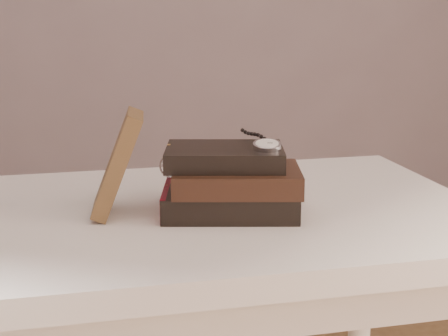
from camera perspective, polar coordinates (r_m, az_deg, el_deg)
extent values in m
cube|color=silver|center=(1.12, -3.63, -4.47)|extent=(1.00, 0.60, 0.04)
cube|color=white|center=(1.14, -3.59, -7.33)|extent=(0.88, 0.49, 0.08)
cylinder|color=white|center=(1.61, 11.41, -13.24)|extent=(0.05, 0.05, 0.71)
cube|color=black|center=(1.09, 0.51, -2.78)|extent=(0.24, 0.19, 0.04)
cube|color=#F7EECA|center=(1.09, 0.65, -2.78)|extent=(0.23, 0.18, 0.03)
cube|color=gold|center=(1.11, -4.87, -2.45)|extent=(0.01, 0.01, 0.04)
cube|color=maroon|center=(1.09, -4.92, -2.78)|extent=(0.04, 0.13, 0.04)
cube|color=black|center=(1.07, 1.09, -0.95)|extent=(0.23, 0.18, 0.04)
cube|color=#F7EECA|center=(1.07, 1.24, -0.95)|extent=(0.22, 0.17, 0.03)
cube|color=gold|center=(1.09, -4.04, -0.68)|extent=(0.01, 0.01, 0.04)
cube|color=black|center=(1.08, 0.04, 0.98)|extent=(0.21, 0.17, 0.03)
cube|color=#F7EECA|center=(1.08, 0.19, 0.98)|extent=(0.20, 0.16, 0.02)
cube|color=gold|center=(1.10, -4.69, 1.20)|extent=(0.01, 0.01, 0.03)
cube|color=#452F1A|center=(1.08, -9.02, 0.40)|extent=(0.10, 0.11, 0.17)
cylinder|color=silver|center=(1.06, 3.68, 1.87)|extent=(0.05, 0.05, 0.02)
cylinder|color=white|center=(1.05, 3.68, 2.08)|extent=(0.04, 0.04, 0.01)
torus|color=silver|center=(1.05, 3.68, 2.06)|extent=(0.05, 0.05, 0.01)
cylinder|color=silver|center=(1.08, 3.59, 2.15)|extent=(0.01, 0.01, 0.01)
cube|color=black|center=(1.06, 3.66, 2.19)|extent=(0.00, 0.01, 0.00)
cube|color=black|center=(1.05, 3.92, 2.13)|extent=(0.01, 0.00, 0.00)
sphere|color=black|center=(1.09, 3.47, 2.49)|extent=(0.01, 0.01, 0.01)
sphere|color=black|center=(1.10, 3.19, 2.68)|extent=(0.01, 0.01, 0.01)
sphere|color=black|center=(1.11, 2.91, 2.82)|extent=(0.01, 0.01, 0.01)
sphere|color=black|center=(1.12, 2.63, 2.88)|extent=(0.01, 0.01, 0.01)
sphere|color=black|center=(1.13, 2.36, 2.91)|extent=(0.01, 0.01, 0.01)
sphere|color=black|center=(1.14, 2.09, 2.96)|extent=(0.01, 0.01, 0.01)
sphere|color=black|center=(1.15, 1.83, 3.06)|extent=(0.01, 0.01, 0.01)
sphere|color=black|center=(1.16, 1.57, 3.23)|extent=(0.01, 0.01, 0.01)
torus|color=silver|center=(1.15, -4.47, 0.17)|extent=(0.04, 0.02, 0.04)
torus|color=silver|center=(1.14, -2.15, 0.17)|extent=(0.04, 0.02, 0.04)
cylinder|color=silver|center=(1.14, -3.31, 0.30)|extent=(0.01, 0.01, 0.00)
cylinder|color=silver|center=(1.20, -5.23, 0.46)|extent=(0.02, 0.09, 0.02)
cylinder|color=silver|center=(1.19, -1.13, 0.46)|extent=(0.02, 0.09, 0.02)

